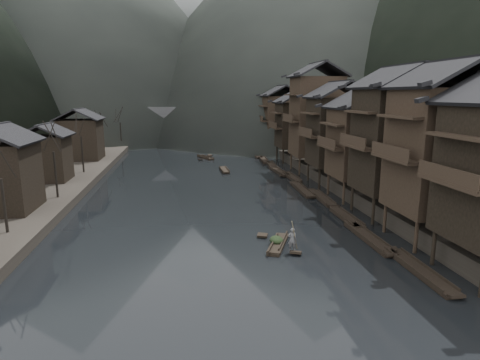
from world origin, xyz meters
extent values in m
plane|color=black|center=(0.00, 0.00, 0.00)|extent=(300.00, 300.00, 0.00)
cube|color=#2D2823|center=(35.00, 40.00, 0.90)|extent=(40.00, 200.00, 1.80)
cylinder|color=black|center=(14.20, -5.60, 1.30)|extent=(0.30, 0.30, 2.90)
cylinder|color=black|center=(16.95, -5.60, 1.30)|extent=(0.30, 0.30, 2.90)
cube|color=#30231A|center=(13.30, -8.00, 6.51)|extent=(1.20, 5.70, 0.25)
cylinder|color=#30231A|center=(14.20, -3.40, 1.30)|extent=(0.30, 0.30, 2.90)
cylinder|color=#30231A|center=(14.20, 1.40, 1.30)|extent=(0.30, 0.30, 2.90)
cylinder|color=#30231A|center=(16.95, -3.40, 1.30)|extent=(0.30, 0.30, 2.90)
cylinder|color=#30231A|center=(16.95, 1.40, 1.30)|extent=(0.30, 0.30, 2.90)
cube|color=#30231A|center=(17.30, -1.00, 7.48)|extent=(7.00, 6.00, 9.76)
cube|color=#30231A|center=(13.30, -1.00, 6.99)|extent=(1.20, 5.70, 0.25)
cylinder|color=black|center=(14.20, 3.60, 1.30)|extent=(0.30, 0.30, 2.90)
cylinder|color=black|center=(14.20, 8.40, 1.30)|extent=(0.30, 0.30, 2.90)
cylinder|color=black|center=(16.95, 3.60, 1.30)|extent=(0.30, 0.30, 2.90)
cylinder|color=black|center=(16.95, 8.40, 1.30)|extent=(0.30, 0.30, 2.90)
cube|color=black|center=(17.30, 6.00, 7.53)|extent=(7.00, 6.00, 9.87)
cube|color=#30231A|center=(13.30, 6.00, 7.04)|extent=(1.20, 5.70, 0.25)
cylinder|color=#30231A|center=(14.20, 10.60, 1.30)|extent=(0.30, 0.30, 2.90)
cylinder|color=#30231A|center=(14.20, 15.40, 1.30)|extent=(0.30, 0.30, 2.90)
cylinder|color=#30231A|center=(16.95, 10.60, 1.30)|extent=(0.30, 0.30, 2.90)
cylinder|color=#30231A|center=(16.95, 15.40, 1.30)|extent=(0.30, 0.30, 2.90)
cube|color=#30231A|center=(17.30, 13.00, 6.49)|extent=(7.00, 6.00, 7.78)
cube|color=#30231A|center=(13.30, 13.00, 6.10)|extent=(1.20, 5.70, 0.25)
cylinder|color=black|center=(14.20, 18.60, 1.30)|extent=(0.30, 0.30, 2.90)
cylinder|color=black|center=(14.20, 23.40, 1.30)|extent=(0.30, 0.30, 2.90)
cylinder|color=black|center=(16.95, 18.60, 1.30)|extent=(0.30, 0.30, 2.90)
cylinder|color=black|center=(16.95, 23.40, 1.30)|extent=(0.30, 0.30, 2.90)
cube|color=black|center=(17.30, 21.00, 7.04)|extent=(7.00, 6.00, 8.89)
cube|color=#30231A|center=(13.30, 21.00, 6.60)|extent=(1.20, 5.70, 0.25)
cylinder|color=#30231A|center=(14.20, 27.60, 1.30)|extent=(0.30, 0.30, 2.90)
cylinder|color=#30231A|center=(14.20, 32.40, 1.30)|extent=(0.30, 0.30, 2.90)
cylinder|color=#30231A|center=(16.95, 27.60, 1.30)|extent=(0.30, 0.30, 2.90)
cylinder|color=#30231A|center=(16.95, 32.40, 1.30)|extent=(0.30, 0.30, 2.90)
cube|color=#30231A|center=(17.30, 30.00, 8.56)|extent=(7.00, 6.00, 11.93)
cube|color=#30231A|center=(13.30, 30.00, 7.97)|extent=(1.20, 5.70, 0.25)
cylinder|color=black|center=(14.20, 37.60, 1.30)|extent=(0.30, 0.30, 2.90)
cylinder|color=black|center=(14.20, 42.40, 1.30)|extent=(0.30, 0.30, 2.90)
cylinder|color=black|center=(16.95, 37.60, 1.30)|extent=(0.30, 0.30, 2.90)
cylinder|color=black|center=(16.95, 42.40, 1.30)|extent=(0.30, 0.30, 2.90)
cube|color=black|center=(17.30, 40.00, 6.55)|extent=(7.00, 6.00, 7.90)
cube|color=#30231A|center=(13.30, 40.00, 6.15)|extent=(1.20, 5.70, 0.25)
cylinder|color=#30231A|center=(14.20, 49.60, 1.30)|extent=(0.30, 0.30, 2.90)
cylinder|color=#30231A|center=(14.20, 54.40, 1.30)|extent=(0.30, 0.30, 2.90)
cylinder|color=#30231A|center=(16.95, 49.60, 1.30)|extent=(0.30, 0.30, 2.90)
cylinder|color=#30231A|center=(16.95, 54.40, 1.30)|extent=(0.30, 0.30, 2.90)
cube|color=#30231A|center=(17.30, 52.00, 7.11)|extent=(7.00, 6.00, 9.02)
cube|color=#30231A|center=(13.30, 52.00, 6.66)|extent=(1.20, 5.70, 0.25)
cube|color=black|center=(-20.50, 24.00, 4.10)|extent=(5.00, 5.00, 5.80)
cube|color=black|center=(-20.50, 42.00, 4.60)|extent=(6.50, 6.50, 6.80)
cylinder|color=black|center=(-17.00, 3.19, 3.42)|extent=(0.24, 0.24, 4.44)
cylinder|color=black|center=(-17.00, 14.64, 3.71)|extent=(0.24, 0.24, 5.01)
cylinder|color=black|center=(-17.00, 29.42, 3.78)|extent=(0.24, 0.24, 5.17)
cylinder|color=black|center=(-17.00, 47.43, 3.75)|extent=(0.24, 0.24, 5.11)
cylinder|color=black|center=(-17.00, 60.07, 3.74)|extent=(0.24, 0.24, 5.08)
cube|color=black|center=(12.52, -6.73, 0.15)|extent=(1.16, 7.37, 0.30)
cube|color=black|center=(12.52, -6.73, 0.33)|extent=(1.21, 7.22, 0.10)
cube|color=black|center=(12.50, -3.20, 0.29)|extent=(0.94, 0.91, 0.36)
cube|color=black|center=(12.55, -10.27, 0.29)|extent=(0.94, 0.91, 0.36)
cube|color=black|center=(11.95, -0.21, 0.15)|extent=(1.12, 7.67, 0.30)
cube|color=black|center=(11.95, -0.21, 0.33)|extent=(1.17, 7.52, 0.10)
cube|color=black|center=(11.96, 3.47, 0.29)|extent=(0.94, 0.94, 0.37)
cube|color=black|center=(11.94, -3.90, 0.29)|extent=(0.94, 0.94, 0.37)
cube|color=black|center=(12.38, 5.36, 0.15)|extent=(1.11, 6.32, 0.30)
cube|color=black|center=(12.38, 5.36, 0.33)|extent=(1.16, 6.19, 0.10)
cube|color=black|center=(12.38, 8.40, 0.29)|extent=(0.94, 0.78, 0.33)
cube|color=black|center=(12.38, 2.33, 0.29)|extent=(0.94, 0.78, 0.33)
cube|color=black|center=(12.62, 13.06, 0.15)|extent=(1.34, 7.34, 0.30)
cube|color=black|center=(12.62, 13.06, 0.33)|extent=(1.39, 7.20, 0.10)
cube|color=black|center=(12.51, 16.56, 0.29)|extent=(0.96, 0.93, 0.36)
cube|color=black|center=(12.74, 9.55, 0.29)|extent=(0.96, 0.93, 0.36)
cube|color=black|center=(11.54, 17.36, 0.15)|extent=(1.29, 7.61, 0.30)
cube|color=black|center=(11.54, 17.36, 0.33)|extent=(1.34, 7.46, 0.10)
cube|color=black|center=(11.45, 21.00, 0.29)|extent=(0.96, 0.95, 0.37)
cube|color=black|center=(11.64, 13.71, 0.29)|extent=(0.96, 0.95, 0.37)
cube|color=black|center=(12.35, 25.14, 0.15)|extent=(1.22, 6.66, 0.30)
cube|color=black|center=(12.35, 25.14, 0.33)|extent=(1.28, 6.53, 0.10)
cube|color=black|center=(12.41, 28.33, 0.29)|extent=(0.95, 0.83, 0.34)
cube|color=black|center=(12.30, 21.96, 0.29)|extent=(0.95, 0.83, 0.34)
cube|color=black|center=(11.56, 29.84, 0.15)|extent=(1.62, 7.39, 0.30)
cube|color=black|center=(11.56, 29.84, 0.33)|extent=(1.67, 7.25, 0.10)
cube|color=black|center=(11.81, 33.35, 0.29)|extent=(1.00, 0.96, 0.36)
cube|color=black|center=(11.31, 26.34, 0.29)|extent=(1.00, 0.96, 0.36)
cube|color=black|center=(11.68, 35.88, 0.15)|extent=(1.67, 6.93, 0.30)
cube|color=black|center=(11.68, 35.88, 0.33)|extent=(1.71, 6.80, 0.10)
cube|color=black|center=(11.40, 39.17, 0.29)|extent=(1.00, 0.92, 0.35)
cube|color=black|center=(11.95, 32.60, 0.29)|extent=(1.00, 0.92, 0.35)
cube|color=black|center=(11.51, 41.28, 0.15)|extent=(1.64, 7.36, 0.30)
cube|color=black|center=(11.51, 41.28, 0.33)|extent=(1.68, 7.22, 0.10)
cube|color=black|center=(11.25, 44.77, 0.29)|extent=(1.00, 0.96, 0.36)
cube|color=black|center=(11.77, 37.79, 0.29)|extent=(1.00, 0.96, 0.36)
cube|color=black|center=(11.21, 47.48, 0.15)|extent=(1.24, 7.58, 0.30)
cube|color=black|center=(11.21, 47.48, 0.33)|extent=(1.29, 7.43, 0.10)
cube|color=black|center=(11.14, 51.11, 0.29)|extent=(0.95, 0.94, 0.36)
cube|color=black|center=(11.27, 43.85, 0.29)|extent=(0.95, 0.94, 0.36)
cube|color=black|center=(12.69, 52.83, 0.15)|extent=(1.74, 6.29, 0.30)
cube|color=black|center=(12.69, 52.83, 0.33)|extent=(1.79, 6.17, 0.10)
cube|color=black|center=(12.37, 55.79, 0.29)|extent=(1.01, 0.86, 0.33)
cube|color=black|center=(13.00, 49.86, 0.29)|extent=(1.01, 0.86, 0.33)
cube|color=black|center=(3.25, 32.15, 0.15)|extent=(1.15, 4.88, 0.30)
cube|color=black|center=(3.25, 32.15, 0.33)|extent=(1.20, 4.78, 0.10)
cube|color=black|center=(3.32, 34.47, 0.29)|extent=(0.87, 0.63, 0.30)
cube|color=black|center=(3.17, 29.82, 0.29)|extent=(0.87, 0.63, 0.30)
cube|color=black|center=(1.03, 45.86, 0.15)|extent=(3.05, 5.24, 0.30)
cube|color=black|center=(1.03, 45.86, 0.33)|extent=(3.05, 5.17, 0.10)
cube|color=black|center=(2.06, 48.18, 0.29)|extent=(1.04, 0.94, 0.31)
cube|color=black|center=(0.01, 43.54, 0.29)|extent=(1.04, 0.94, 0.31)
cube|color=#4C4C4F|center=(0.00, 72.00, 7.20)|extent=(40.00, 6.00, 1.60)
cube|color=#4C4C4F|center=(0.00, 69.30, 8.50)|extent=(40.00, 0.50, 1.00)
cube|color=#4C4C4F|center=(0.00, 74.70, 8.50)|extent=(40.00, 0.50, 1.00)
cube|color=#4C4C4F|center=(-14.00, 72.00, 3.20)|extent=(3.20, 6.00, 6.40)
cube|color=#4C4C4F|center=(-4.50, 72.00, 3.20)|extent=(3.20, 6.00, 6.40)
cube|color=#4C4C4F|center=(4.50, 72.00, 3.20)|extent=(3.20, 6.00, 6.40)
cube|color=#4C4C4F|center=(14.00, 72.00, 3.20)|extent=(3.20, 6.00, 6.40)
cone|color=gray|center=(0.00, 210.00, 54.81)|extent=(320.00, 320.00, 109.61)
cube|color=black|center=(4.16, -0.51, 0.15)|extent=(2.74, 4.63, 0.30)
cube|color=black|center=(4.16, -0.51, 0.33)|extent=(2.75, 4.56, 0.10)
cube|color=black|center=(3.29, 1.52, 0.29)|extent=(1.01, 0.87, 0.29)
cube|color=black|center=(5.04, -2.54, 0.29)|extent=(1.01, 0.87, 0.29)
ellipsoid|color=black|center=(4.07, -0.30, 0.77)|extent=(1.10, 1.44, 0.66)
imported|color=slate|center=(4.85, -2.12, 1.34)|extent=(0.69, 0.47, 1.82)
cylinder|color=#8C7A51|center=(5.05, -2.12, 3.85)|extent=(1.14, 1.94, 3.18)
camera|label=1|loc=(-3.18, -30.11, 11.86)|focal=30.00mm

